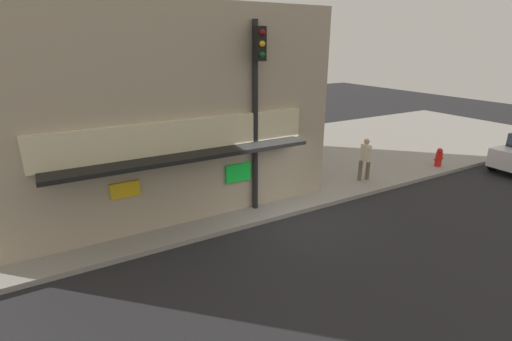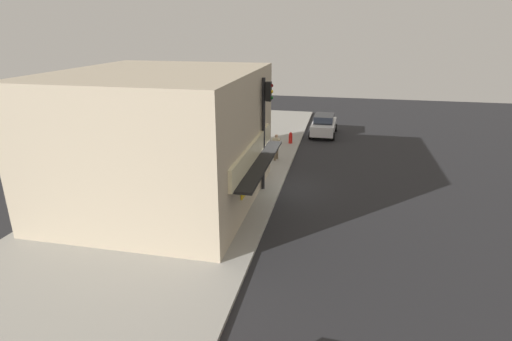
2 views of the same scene
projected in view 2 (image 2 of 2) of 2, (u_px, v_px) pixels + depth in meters
ground_plane at (281, 189)px, 22.35m from camera, size 63.16×63.16×0.00m
sidewalk at (191, 180)px, 23.36m from camera, size 42.10×10.50×0.15m
corner_building at (162, 138)px, 19.71m from camera, size 10.50×9.82×6.40m
traffic_light at (265, 121)px, 20.74m from camera, size 0.32×0.58×5.93m
fire_hydrant at (291, 138)px, 30.43m from camera, size 0.53×0.29×0.84m
trash_can at (248, 164)px, 24.39m from camera, size 0.54×0.54×0.94m
pedestrian at (276, 146)px, 26.47m from camera, size 0.53×0.56×1.71m
parked_car_white at (324, 125)px, 33.12m from camera, size 4.33×2.13×1.69m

